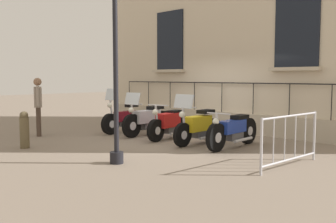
% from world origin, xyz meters
% --- Properties ---
extents(ground_plane, '(60.00, 60.00, 0.00)m').
position_xyz_m(ground_plane, '(0.00, 0.00, 0.00)').
color(ground_plane, gray).
extents(building_facade, '(0.82, 11.41, 6.04)m').
position_xyz_m(building_facade, '(-2.48, 0.00, 2.93)').
color(building_facade, beige).
rests_on(building_facade, ground_plane).
extents(motorcycle_maroon, '(2.01, 0.53, 1.42)m').
position_xyz_m(motorcycle_maroon, '(0.38, -2.00, 0.42)').
color(motorcycle_maroon, black).
rests_on(motorcycle_maroon, ground_plane).
extents(motorcycle_silver, '(2.11, 0.67, 1.32)m').
position_xyz_m(motorcycle_silver, '(0.30, -1.02, 0.48)').
color(motorcycle_silver, black).
rests_on(motorcycle_silver, ground_plane).
extents(motorcycle_red, '(1.87, 0.70, 1.02)m').
position_xyz_m(motorcycle_red, '(0.36, -0.03, 0.43)').
color(motorcycle_red, black).
rests_on(motorcycle_red, ground_plane).
extents(motorcycle_yellow, '(1.99, 0.71, 1.34)m').
position_xyz_m(motorcycle_yellow, '(0.37, 1.08, 0.46)').
color(motorcycle_yellow, black).
rests_on(motorcycle_yellow, ground_plane).
extents(motorcycle_blue, '(2.21, 0.66, 0.93)m').
position_xyz_m(motorcycle_blue, '(0.19, 2.07, 0.43)').
color(motorcycle_blue, black).
rests_on(motorcycle_blue, ground_plane).
extents(lamppost, '(0.28, 0.28, 4.27)m').
position_xyz_m(lamppost, '(3.36, 1.43, 2.17)').
color(lamppost, black).
rests_on(lamppost, ground_plane).
extents(crowd_barrier, '(2.01, 0.14, 1.05)m').
position_xyz_m(crowd_barrier, '(1.13, 4.10, 0.56)').
color(crowd_barrier, '#B7B7BF').
rests_on(crowd_barrier, ground_plane).
extents(bollard, '(0.23, 0.23, 0.93)m').
position_xyz_m(bollard, '(3.94, -1.57, 0.47)').
color(bollard, brown).
rests_on(bollard, ground_plane).
extents(pedestrian_standing, '(0.36, 0.48, 1.75)m').
position_xyz_m(pedestrian_standing, '(2.74, -3.21, 1.00)').
color(pedestrian_standing, '#47382D').
rests_on(pedestrian_standing, ground_plane).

